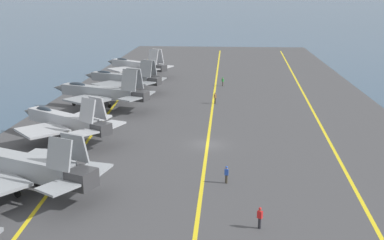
{
  "coord_description": "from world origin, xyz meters",
  "views": [
    {
      "loc": [
        -54.62,
        -2.12,
        18.22
      ],
      "look_at": [
        1.76,
        1.98,
        2.9
      ],
      "focal_mm": 45.0,
      "sensor_mm": 36.0,
      "label": 1
    }
  ],
  "objects": [
    {
      "name": "parked_jet_fifth",
      "position": [
        29.99,
        16.56,
        2.77
      ],
      "size": [
        12.88,
        16.05,
        5.98
      ],
      "color": "gray",
      "rests_on": "carrier_deck"
    },
    {
      "name": "carrier_deck",
      "position": [
        0.0,
        0.0,
        0.2
      ],
      "size": [
        204.59,
        53.34,
        0.4
      ],
      "primitive_type": "cube",
      "color": "#424244",
      "rests_on": "ground"
    },
    {
      "name": "crew_blue_vest",
      "position": [
        -11.8,
        -2.29,
        1.35
      ],
      "size": [
        0.29,
        0.4,
        1.73
      ],
      "color": "#383328",
      "rests_on": "carrier_deck"
    },
    {
      "name": "deck_stripe_centerline",
      "position": [
        0.0,
        0.0,
        0.4
      ],
      "size": [
        184.13,
        0.36,
        0.01
      ],
      "primitive_type": "cube",
      "color": "yellow",
      "rests_on": "carrier_deck"
    },
    {
      "name": "deck_stripe_edge_line",
      "position": [
        0.0,
        14.67,
        0.4
      ],
      "size": [
        183.87,
        10.62,
        0.01
      ],
      "primitive_type": "cube",
      "rotation": [
        0.0,
        0.0,
        0.06
      ],
      "color": "yellow",
      "rests_on": "carrier_deck"
    },
    {
      "name": "crew_green_vest",
      "position": [
        36.29,
        -1.42,
        1.34
      ],
      "size": [
        0.45,
        0.45,
        1.71
      ],
      "color": "#4C473D",
      "rests_on": "carrier_deck"
    },
    {
      "name": "parked_jet_fourth",
      "position": [
        16.47,
        17.12,
        3.08
      ],
      "size": [
        12.53,
        17.13,
        6.65
      ],
      "color": "gray",
      "rests_on": "carrier_deck"
    },
    {
      "name": "parked_jet_sixth",
      "position": [
        46.23,
        17.13,
        2.73
      ],
      "size": [
        13.52,
        16.01,
        6.12
      ],
      "color": "#A8AAAF",
      "rests_on": "carrier_deck"
    },
    {
      "name": "parked_jet_second",
      "position": [
        -14.8,
        16.61,
        2.83
      ],
      "size": [
        13.17,
        17.21,
        6.06
      ],
      "color": "#93999E",
      "rests_on": "carrier_deck"
    },
    {
      "name": "crew_red_vest",
      "position": [
        -20.63,
        -4.88,
        1.37
      ],
      "size": [
        0.42,
        0.46,
        1.77
      ],
      "color": "#232328",
      "rests_on": "carrier_deck"
    },
    {
      "name": "parked_jet_third",
      "position": [
        0.52,
        17.43,
        2.88
      ],
      "size": [
        12.67,
        15.02,
        6.02
      ],
      "color": "#A8AAAF",
      "rests_on": "carrier_deck"
    },
    {
      "name": "crew_brown_vest",
      "position": [
        21.36,
        -0.35,
        1.41
      ],
      "size": [
        0.44,
        0.46,
        1.83
      ],
      "color": "#383328",
      "rests_on": "carrier_deck"
    },
    {
      "name": "ground_plane",
      "position": [
        0.0,
        0.0,
        0.0
      ],
      "size": [
        2000.0,
        2000.0,
        0.0
      ],
      "primitive_type": "plane",
      "color": "#334C66"
    },
    {
      "name": "deck_stripe_foul_line",
      "position": [
        0.0,
        -14.67,
        0.4
      ],
      "size": [
        184.01,
        7.5,
        0.01
      ],
      "primitive_type": "cube",
      "rotation": [
        0.0,
        0.0,
        -0.04
      ],
      "color": "yellow",
      "rests_on": "carrier_deck"
    }
  ]
}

